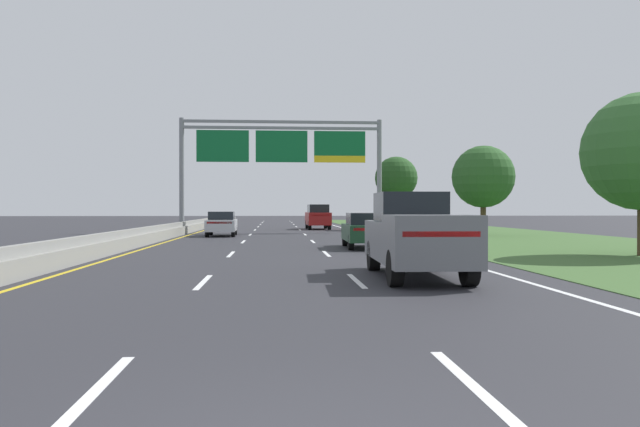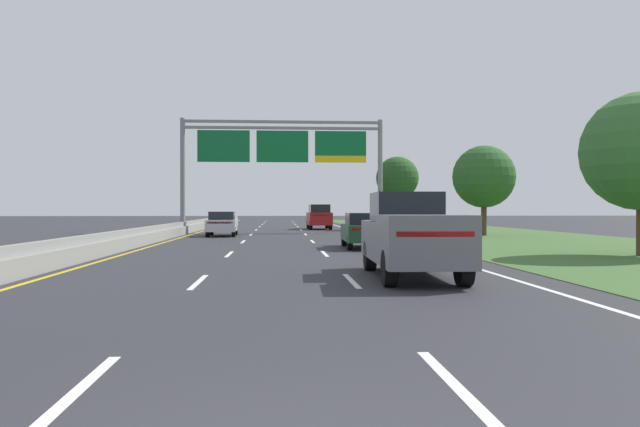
% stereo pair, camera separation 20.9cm
% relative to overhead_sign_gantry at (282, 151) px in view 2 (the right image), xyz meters
% --- Properties ---
extents(ground_plane, '(220.00, 220.00, 0.00)m').
position_rel_overhead_sign_gantry_xyz_m(ground_plane, '(-0.30, -6.44, -6.02)').
color(ground_plane, '#2B2B30').
extents(lane_striping, '(11.96, 106.00, 0.01)m').
position_rel_overhead_sign_gantry_xyz_m(lane_striping, '(-0.30, -6.90, -6.02)').
color(lane_striping, white).
rests_on(lane_striping, ground).
extents(grass_verge_right, '(14.00, 110.00, 0.02)m').
position_rel_overhead_sign_gantry_xyz_m(grass_verge_right, '(13.65, -6.44, -6.01)').
color(grass_verge_right, '#3D602D').
rests_on(grass_verge_right, ground).
extents(median_barrier_concrete, '(0.60, 110.00, 0.85)m').
position_rel_overhead_sign_gantry_xyz_m(median_barrier_concrete, '(-6.90, -6.44, -5.67)').
color(median_barrier_concrete, gray).
rests_on(median_barrier_concrete, ground).
extents(overhead_sign_gantry, '(15.06, 0.42, 8.45)m').
position_rel_overhead_sign_gantry_xyz_m(overhead_sign_gantry, '(0.00, 0.00, 0.00)').
color(overhead_sign_gantry, gray).
rests_on(overhead_sign_gantry, ground).
extents(pickup_truck_grey, '(2.14, 5.45, 2.20)m').
position_rel_overhead_sign_gantry_xyz_m(pickup_truck_grey, '(3.18, -30.25, -4.95)').
color(pickup_truck_grey, slate).
rests_on(pickup_truck_grey, ground).
extents(car_red_right_lane_suv, '(1.99, 4.74, 2.11)m').
position_rel_overhead_sign_gantry_xyz_m(car_red_right_lane_suv, '(3.15, 6.66, -4.92)').
color(car_red_right_lane_suv, maroon).
rests_on(car_red_right_lane_suv, ground).
extents(car_darkgreen_right_lane_sedan, '(1.92, 4.44, 1.57)m').
position_rel_overhead_sign_gantry_xyz_m(car_darkgreen_right_lane_sedan, '(3.59, -18.52, -5.20)').
color(car_darkgreen_right_lane_sedan, '#193D23').
rests_on(car_darkgreen_right_lane_sedan, ground).
extents(car_silver_left_lane_sedan, '(1.92, 4.44, 1.57)m').
position_rel_overhead_sign_gantry_xyz_m(car_silver_left_lane_sedan, '(-3.90, -5.94, -5.20)').
color(car_silver_left_lane_sedan, '#B2B5BA').
rests_on(car_silver_left_lane_sedan, ground).
extents(roadside_tree_mid, '(4.03, 4.03, 5.85)m').
position_rel_overhead_sign_gantry_xyz_m(roadside_tree_mid, '(12.99, -6.83, -2.20)').
color(roadside_tree_mid, '#4C3823').
rests_on(roadside_tree_mid, ground).
extents(roadside_tree_far, '(3.56, 3.56, 6.10)m').
position_rel_overhead_sign_gantry_xyz_m(roadside_tree_far, '(9.58, 4.90, -1.72)').
color(roadside_tree_far, '#4C3823').
rests_on(roadside_tree_far, ground).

